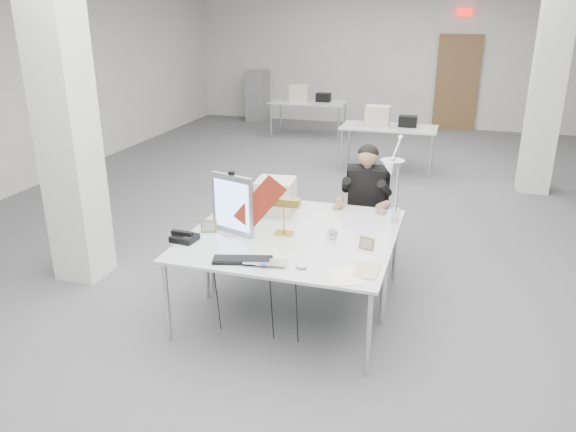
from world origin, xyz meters
name	(u,v)px	position (x,y,z in m)	size (l,w,h in m)	color
room_shell	(348,94)	(0.04, 0.13, 1.69)	(10.04, 14.04, 3.24)	#555457
desk_main	(277,254)	(0.00, -2.50, 0.74)	(1.80, 0.90, 0.03)	silver
desk_second	(306,217)	(0.00, -1.60, 0.74)	(1.80, 0.90, 0.03)	silver
bg_desk_a	(389,127)	(0.20, 3.00, 0.74)	(1.60, 0.80, 0.03)	silver
bg_desk_b	(309,102)	(-1.80, 5.20, 0.74)	(1.60, 0.80, 0.03)	silver
filing_cabinet	(257,96)	(-3.50, 6.65, 0.60)	(0.45, 0.55, 1.20)	gray
office_chair	(365,220)	(0.47, -0.87, 0.50)	(0.49, 0.49, 1.01)	black
seated_person	(366,186)	(0.47, -0.92, 0.90)	(0.51, 0.64, 0.96)	black
monitor	(233,205)	(-0.51, -2.21, 1.03)	(0.44, 0.04, 0.54)	#A3A3A7
pennant	(260,203)	(-0.24, -2.24, 1.08)	(0.49, 0.01, 0.20)	maroon
keyboard	(243,260)	(-0.21, -2.74, 0.77)	(0.47, 0.16, 0.02)	black
laptop	(264,266)	(-0.02, -2.79, 0.77)	(0.33, 0.22, 0.03)	silver
mouse	(301,266)	(0.27, -2.73, 0.77)	(0.09, 0.06, 0.04)	silver
bankers_lamp	(284,215)	(-0.07, -2.10, 0.93)	(0.32, 0.13, 0.36)	gold
desk_phone	(185,238)	(-0.85, -2.49, 0.78)	(0.20, 0.18, 0.05)	black
picture_frame_left	(209,226)	(-0.73, -2.25, 0.81)	(0.14, 0.01, 0.11)	olive
picture_frame_right	(367,243)	(0.69, -2.21, 0.81)	(0.13, 0.01, 0.11)	#A87248
desk_clock	(332,234)	(0.37, -2.08, 0.81)	(0.10, 0.10, 0.03)	#ACABB0
paper_stack_a	(344,276)	(0.61, -2.76, 0.76)	(0.23, 0.32, 0.01)	white
paper_stack_b	(367,271)	(0.76, -2.64, 0.76)	(0.18, 0.25, 0.01)	#D5BF7F
paper_stack_c	(365,259)	(0.72, -2.41, 0.76)	(0.21, 0.15, 0.01)	white
beige_monitor	(276,196)	(-0.31, -1.59, 0.93)	(0.36, 0.34, 0.34)	beige
architect_lamp	(395,182)	(0.84, -1.73, 1.21)	(0.24, 0.71, 0.91)	#B0B0B5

